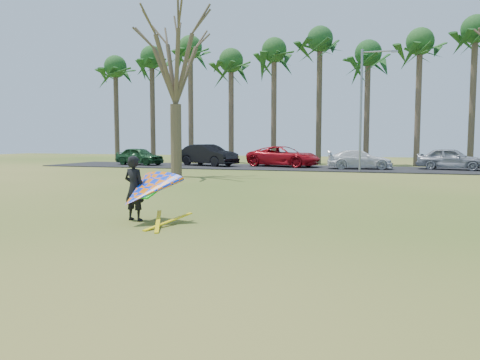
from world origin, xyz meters
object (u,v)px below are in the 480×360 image
(bare_tree_left, at_px, (175,56))
(kite_flyer, at_px, (144,191))
(streetlight, at_px, (364,104))
(car_2, at_px, (284,156))
(car_1, at_px, (208,155))
(car_0, at_px, (139,156))
(car_3, at_px, (359,160))
(car_4, at_px, (451,159))

(bare_tree_left, height_order, kite_flyer, bare_tree_left)
(streetlight, xyz_separation_m, car_2, (-6.14, 3.90, -3.61))
(car_1, height_order, kite_flyer, kite_flyer)
(bare_tree_left, xyz_separation_m, streetlight, (10.16, 7.00, -2.45))
(car_0, height_order, car_3, car_0)
(car_2, xyz_separation_m, car_4, (11.96, -0.16, -0.03))
(car_4, height_order, kite_flyer, kite_flyer)
(bare_tree_left, relative_size, car_4, 2.16)
(car_4, bearing_deg, streetlight, 135.98)
(streetlight, distance_m, car_0, 18.65)
(car_3, bearing_deg, car_1, 79.49)
(car_3, bearing_deg, bare_tree_left, 126.85)
(car_2, height_order, car_4, car_2)
(car_0, xyz_separation_m, car_4, (23.91, 1.06, 0.04))
(car_4, bearing_deg, car_0, 105.84)
(streetlight, bearing_deg, car_0, 171.58)
(car_3, bearing_deg, car_2, 70.56)
(car_1, xyz_separation_m, car_4, (18.05, 0.47, -0.09))
(streetlight, xyz_separation_m, car_3, (-0.33, 2.69, -3.74))
(bare_tree_left, relative_size, car_3, 2.11)
(car_1, height_order, car_3, car_1)
(car_1, distance_m, car_4, 18.05)
(streetlight, xyz_separation_m, car_1, (-12.22, 3.27, -3.55))
(streetlight, height_order, car_4, streetlight)
(car_2, bearing_deg, car_4, -76.61)
(car_4, bearing_deg, kite_flyer, 170.75)
(car_1, distance_m, kite_flyer, 25.52)
(streetlight, height_order, car_1, streetlight)
(bare_tree_left, height_order, car_4, bare_tree_left)
(car_4, bearing_deg, car_1, 104.79)
(bare_tree_left, xyz_separation_m, car_2, (4.02, 10.90, -6.06))
(car_3, bearing_deg, car_0, 82.32)
(car_3, xyz_separation_m, kite_flyer, (-4.14, -23.74, 0.12))
(bare_tree_left, height_order, car_1, bare_tree_left)
(car_4, distance_m, kite_flyer, 26.84)
(streetlight, height_order, kite_flyer, streetlight)
(bare_tree_left, height_order, car_3, bare_tree_left)
(streetlight, relative_size, car_3, 1.74)
(streetlight, relative_size, car_4, 1.79)
(bare_tree_left, xyz_separation_m, car_0, (-7.93, 9.68, -6.13))
(car_2, bearing_deg, car_1, 110.04)
(bare_tree_left, distance_m, kite_flyer, 16.33)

